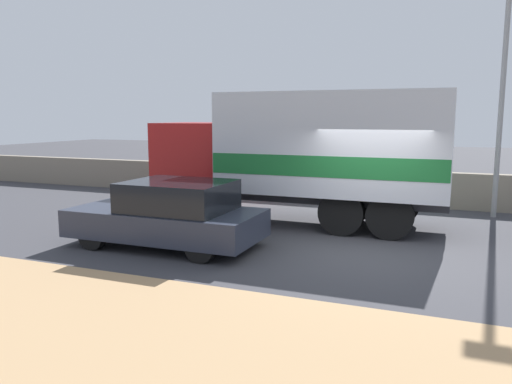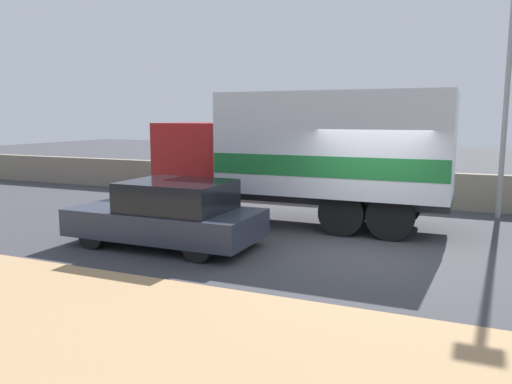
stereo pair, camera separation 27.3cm
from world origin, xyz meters
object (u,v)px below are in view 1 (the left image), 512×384
street_lamp (506,46)px  box_truck (308,153)px  car_hatchback (170,214)px  pedestrian (161,171)px

street_lamp → box_truck: bearing=-148.2°
car_hatchback → box_truck: bearing=-122.5°
street_lamp → pedestrian: 11.33m
box_truck → pedestrian: 6.69m
street_lamp → car_hatchback: (-6.70, -6.14, -3.94)m
car_hatchback → pedestrian: size_ratio=2.46×
street_lamp → box_truck: 6.08m
street_lamp → car_hatchback: street_lamp is taller
street_lamp → box_truck: (-4.60, -2.85, -2.78)m
box_truck → pedestrian: size_ratio=4.52×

